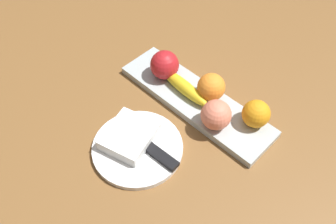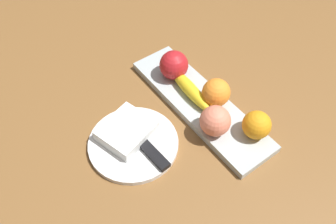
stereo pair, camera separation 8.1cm
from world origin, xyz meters
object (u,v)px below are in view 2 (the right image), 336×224
Objects in this scene: fruit_tray at (200,104)px; apple at (174,65)px; folded_napkin at (127,131)px; knife at (149,150)px; peach at (215,121)px; orange_near_banana at (257,125)px; orange_near_apple at (216,93)px; banana at (190,89)px; dinner_plate at (133,144)px.

apple is at bearing -0.79° from fruit_tray.
folded_napkin reaches higher than fruit_tray.
folded_napkin is 0.63× the size of knife.
peach reaches higher than fruit_tray.
knife is at bearing -167.33° from folded_napkin.
orange_near_banana is (-0.15, -0.04, 0.04)m from fruit_tray.
knife is at bearing 95.16° from orange_near_apple.
banana is 0.19m from knife.
fruit_tray is 5.97× the size of peach.
apple reaches higher than knife.
folded_napkin is at bearing 113.05° from apple.
orange_near_banana reaches higher than folded_napkin.
knife is at bearing 63.99° from orange_near_banana.
orange_near_banana is 0.32× the size of dinner_plate.
folded_napkin is at bearing 82.55° from fruit_tray.
fruit_tray is 6.49× the size of orange_near_banana.
folded_napkin is (0.11, 0.17, -0.03)m from peach.
folded_napkin is (0.03, 0.00, 0.02)m from dinner_plate.
orange_near_banana is at bearing -175.77° from orange_near_apple.
apple is 0.65× the size of folded_napkin.
apple is 0.22m from folded_napkin.
fruit_tray is 0.06m from orange_near_apple.
orange_near_banana is at bearing -166.03° from fruit_tray.
orange_near_banana is at bearing -162.97° from banana.
dinner_plate is at bearing 62.40° from peach.
fruit_tray is at bearing -19.85° from peach.
orange_near_apple is 0.23m from dinner_plate.
dinner_plate is (0.00, 0.20, -0.00)m from fruit_tray.
peach is (-0.20, 0.03, -0.00)m from apple.
peach reaches higher than banana.
fruit_tray is 2.06× the size of dinner_plate.
orange_near_apple reaches higher than orange_near_banana.
fruit_tray reaches higher than dinner_plate.
fruit_tray is 0.12m from apple.
apple reaches higher than banana.
orange_near_banana reaches higher than dinner_plate.
dinner_plate is at bearing 119.05° from apple.
orange_near_apple is at bearing -42.81° from peach.
peach reaches higher than orange_near_banana.
orange_near_apple is at bearing -95.84° from dinner_plate.
peach is at bearing -117.60° from dinner_plate.
orange_near_apple reaches higher than folded_napkin.
fruit_tray is 6.17× the size of orange_near_apple.
orange_near_banana is 0.29m from folded_napkin.
fruit_tray is 0.04m from banana.
orange_near_banana is at bearing -172.20° from apple.
fruit_tray is 2.33× the size of knife.
banana is 0.07m from orange_near_apple.
orange_near_apple is 0.13m from orange_near_banana.
orange_near_apple is at bearing 4.23° from orange_near_banana.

